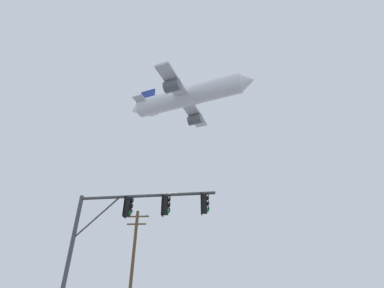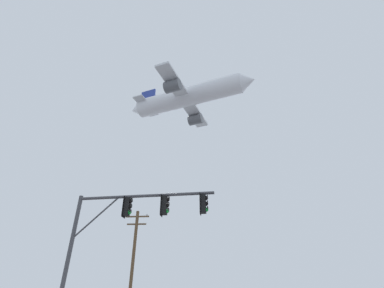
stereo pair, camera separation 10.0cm
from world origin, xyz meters
TOP-DOWN VIEW (x-y plane):
  - signal_pole_near at (-3.19, 6.40)m, footprint 7.02×0.79m
  - utility_pole at (-6.11, 18.34)m, footprint 2.20×0.28m
  - airplane at (-3.00, 36.49)m, footprint 26.92×20.79m

SIDE VIEW (x-z plane):
  - utility_pole at x=-6.11m, z-range 0.29..8.67m
  - signal_pole_near at x=-3.19m, z-range 1.69..7.71m
  - airplane at x=-3.00m, z-range 33.08..40.54m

